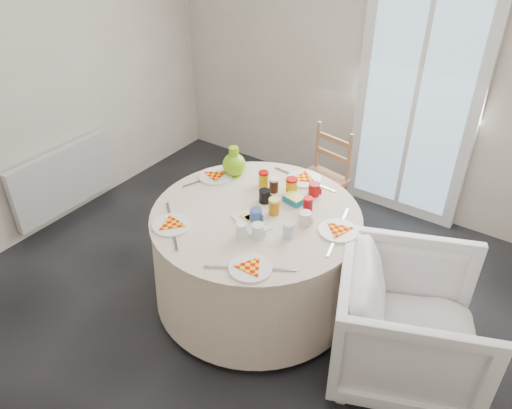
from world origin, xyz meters
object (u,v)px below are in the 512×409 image
Objects in this scene: armchair at (409,323)px; green_pitcher at (234,158)px; radiator at (65,179)px; table at (256,256)px; wooden_chair at (320,175)px.

armchair is 1.60m from green_pitcher.
green_pitcher reaches higher than radiator.
armchair reaches higher than table.
armchair is at bearing -31.94° from green_pitcher.
green_pitcher is (-0.32, -0.75, 0.40)m from wooden_chair.
table reaches higher than radiator.
radiator is at bearing -177.31° from table.
table is at bearing 67.82° from armchair.
table is 0.72m from green_pitcher.
armchair is at bearing 1.59° from radiator.
radiator is 2.17m from wooden_chair.
armchair is at bearing -31.79° from wooden_chair.
wooden_chair is (1.83, 1.16, 0.09)m from radiator.
green_pitcher is (-1.50, 0.32, 0.48)m from armchair.
wooden_chair is 1.01× the size of armchair.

